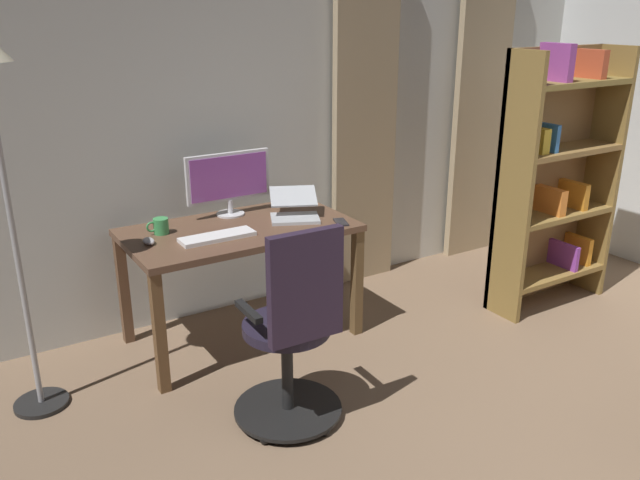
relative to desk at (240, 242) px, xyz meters
name	(u,v)px	position (x,y,z in m)	size (l,w,h in m)	color
back_room_partition	(308,104)	(-0.81, -0.53, 0.71)	(5.14, 0.10, 2.73)	silver
curtain_left_panel	(480,106)	(-2.37, -0.42, 0.59)	(0.53, 0.06, 2.49)	tan
curtain_right_panel	(365,118)	(-1.22, -0.42, 0.59)	(0.53, 0.06, 2.49)	tan
desk	(240,242)	(0.00, 0.00, 0.00)	(1.37, 0.75, 0.75)	brown
office_chair	(293,337)	(0.18, 0.97, -0.16)	(0.56, 0.56, 1.07)	black
computer_monitor	(229,179)	(-0.06, -0.26, 0.33)	(0.56, 0.18, 0.40)	silver
computer_keyboard	(217,237)	(0.20, 0.13, 0.11)	(0.44, 0.14, 0.02)	white
laptop	(294,210)	(-0.37, 0.02, 0.15)	(0.40, 0.42, 0.17)	#B7BCC1
computer_mouse	(149,241)	(0.56, 0.00, 0.11)	(0.06, 0.10, 0.04)	silver
cell_phone_face_up	(341,222)	(-0.57, 0.26, 0.10)	(0.07, 0.14, 0.01)	#232328
mug_coffee	(160,226)	(0.44, -0.13, 0.14)	(0.13, 0.09, 0.09)	#3D9951
bookshelf	(553,178)	(-2.08, 0.60, 0.25)	(0.91, 0.30, 1.79)	olive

